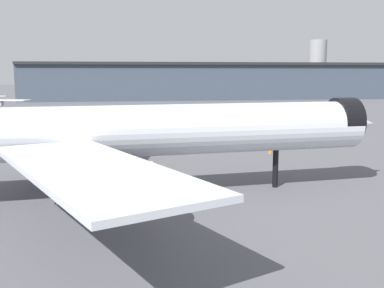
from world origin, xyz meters
The scene contains 5 objects.
ground centered at (0.00, 0.00, 0.00)m, with size 900.00×900.00×0.00m, color #56565B.
airliner_near_gate centered at (-1.92, 2.54, 6.52)m, with size 56.66×51.35×14.80m.
terminal_building centered at (33.68, 169.42, 8.62)m, with size 168.00×31.20×27.59m.
baggage_tug_wing centered at (-13.05, 34.29, 0.97)m, with size 3.54×2.71×1.85m.
traffic_cone_near_nose centered at (19.90, 25.23, 0.38)m, with size 0.61×0.61×0.77m, color #F2600C.
Camera 1 is at (-0.06, -42.13, 12.33)m, focal length 42.70 mm.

